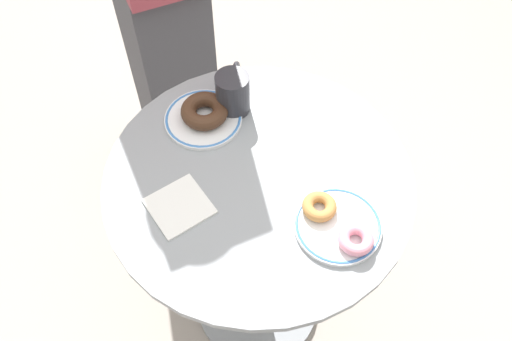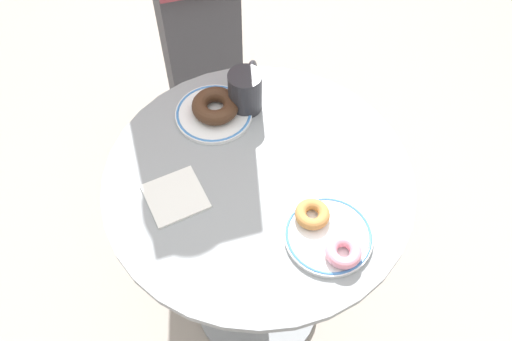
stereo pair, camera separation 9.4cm
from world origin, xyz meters
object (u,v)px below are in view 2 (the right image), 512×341
object	(u,v)px
cafe_table	(258,235)
donut_pink_frosted	(343,252)
donut_old_fashioned	(312,214)
donut_chocolate	(215,106)
coffee_mug	(246,90)
plate_left	(214,113)
plate_right	(328,236)
paper_napkin	(175,196)

from	to	relation	value
cafe_table	donut_pink_frosted	bearing A→B (deg)	5.99
cafe_table	donut_old_fashioned	size ratio (longest dim) A/B	10.79
donut_chocolate	coffee_mug	xyz separation A→B (m)	(0.02, 0.08, 0.02)
plate_left	donut_pink_frosted	size ratio (longest dim) A/B	2.56
donut_pink_frosted	plate_right	bearing A→B (deg)	173.65
cafe_table	donut_chocolate	distance (m)	0.36
donut_old_fashioned	coffee_mug	size ratio (longest dim) A/B	0.66
coffee_mug	donut_chocolate	bearing A→B (deg)	-101.48
donut_pink_frosted	paper_napkin	bearing A→B (deg)	-146.34
cafe_table	plate_right	size ratio (longest dim) A/B	4.30
donut_pink_frosted	donut_old_fashioned	distance (m)	0.10
donut_chocolate	donut_old_fashioned	size ratio (longest dim) A/B	1.55
paper_napkin	cafe_table	bearing A→B (deg)	73.58
plate_right	donut_chocolate	size ratio (longest dim) A/B	1.61
donut_pink_frosted	coffee_mug	distance (m)	0.45
plate_right	donut_pink_frosted	size ratio (longest dim) A/B	2.51
cafe_table	donut_chocolate	xyz separation A→B (m)	(-0.20, 0.02, 0.30)
donut_old_fashioned	paper_napkin	size ratio (longest dim) A/B	0.60
plate_left	coffee_mug	world-z (taller)	coffee_mug
plate_left	plate_right	world-z (taller)	same
cafe_table	coffee_mug	xyz separation A→B (m)	(-0.19, 0.09, 0.32)
plate_right	paper_napkin	world-z (taller)	plate_right
paper_napkin	donut_old_fashioned	bearing A→B (deg)	44.96
plate_right	donut_old_fashioned	distance (m)	0.05
plate_left	donut_old_fashioned	world-z (taller)	donut_old_fashioned
plate_left	donut_pink_frosted	world-z (taller)	donut_pink_frosted
paper_napkin	coffee_mug	size ratio (longest dim) A/B	1.08
paper_napkin	plate_left	bearing A→B (deg)	128.95
plate_left	plate_right	size ratio (longest dim) A/B	1.02
cafe_table	paper_napkin	world-z (taller)	paper_napkin
donut_chocolate	donut_old_fashioned	bearing A→B (deg)	2.02
plate_left	coffee_mug	size ratio (longest dim) A/B	1.68
coffee_mug	paper_napkin	bearing A→B (deg)	-63.17
donut_pink_frosted	coffee_mug	size ratio (longest dim) A/B	0.66
coffee_mug	plate_right	bearing A→B (deg)	-8.54
cafe_table	donut_chocolate	bearing A→B (deg)	175.60
donut_pink_frosted	donut_old_fashioned	size ratio (longest dim) A/B	1.00
paper_napkin	coffee_mug	xyz separation A→B (m)	(-0.14, 0.27, 0.05)
plate_left	donut_old_fashioned	size ratio (longest dim) A/B	2.56
plate_left	plate_right	xyz separation A→B (m)	(0.41, 0.02, -0.00)
donut_chocolate	donut_old_fashioned	xyz separation A→B (m)	(0.35, 0.01, -0.01)
donut_chocolate	cafe_table	bearing A→B (deg)	-4.40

